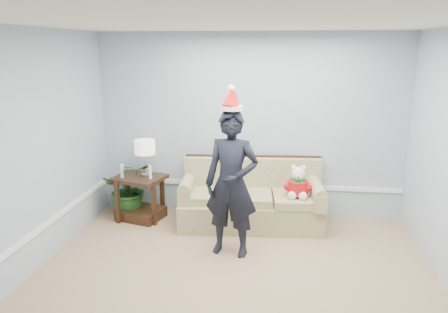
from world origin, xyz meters
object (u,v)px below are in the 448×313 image
Objects in this scene: sofa at (251,201)px; houseplant at (130,188)px; teddy_bear at (298,185)px; man at (232,184)px; side_table at (141,202)px; table_lamp at (145,149)px.

houseplant is at bearing 172.38° from sofa.
houseplant is 1.85× the size of teddy_bear.
teddy_bear is (0.81, 0.80, -0.24)m from man.
sofa is 2.43× the size of houseplant.
man is (-0.16, -0.96, 0.56)m from sofa.
man is 1.16m from teddy_bear.
teddy_bear is at bearing 53.81° from man.
man is at bearing -32.39° from side_table.
table_lamp is 2.24m from teddy_bear.
side_table is 0.30m from houseplant.
side_table is 1.51× the size of table_lamp.
man is at bearing -133.71° from teddy_bear.
houseplant is at bearing 176.00° from teddy_bear.
sofa is at bearing 89.74° from man.
sofa is 1.71m from table_lamp.
teddy_bear is (2.48, -0.26, 0.23)m from houseplant.
table_lamp is 0.30× the size of man.
side_table is 0.45× the size of man.
table_lamp is 1.70m from man.
teddy_bear reaches higher than side_table.
man is at bearing -104.46° from sofa.
teddy_bear is (0.65, -0.17, 0.32)m from sofa.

